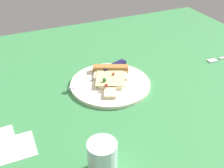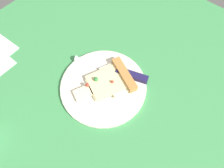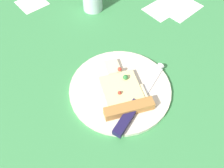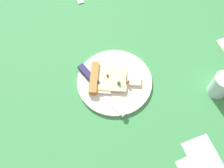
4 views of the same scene
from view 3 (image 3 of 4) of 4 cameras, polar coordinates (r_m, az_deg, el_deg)
The scene contains 5 objects.
ground_plane at distance 65.93cm, azimuth -8.54°, elevation -2.96°, with size 125.35×125.35×3.00cm.
plate at distance 64.17cm, azimuth 1.85°, elevation -1.19°, with size 25.92×25.92×1.06cm, color silver.
pizza_slice at distance 61.70cm, azimuth 2.61°, elevation -2.35°, with size 19.07×14.71×2.60cm.
knife at distance 60.65cm, azimuth 5.53°, elevation -4.47°, with size 9.74×23.39×2.45cm.
napkin at distance 92.19cm, azimuth 14.51°, elevation 16.87°, with size 13.00×13.00×0.40cm, color white.
Camera 3 is at (33.83, -15.88, 52.79)cm, focal length 40.28 mm.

